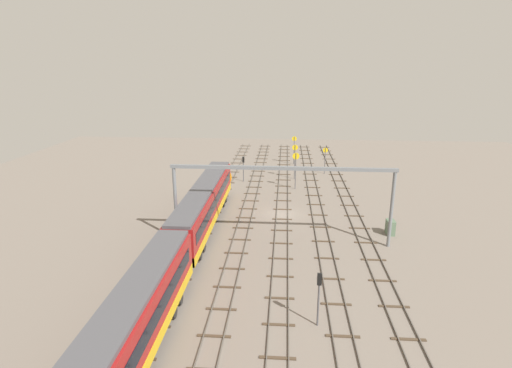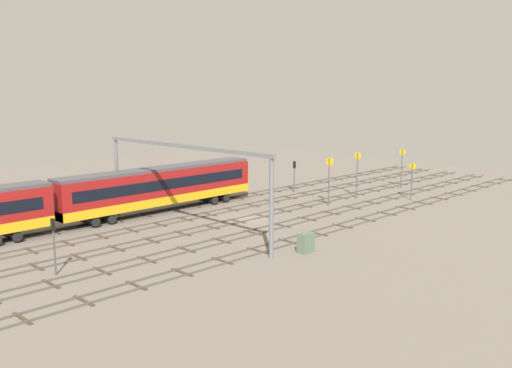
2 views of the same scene
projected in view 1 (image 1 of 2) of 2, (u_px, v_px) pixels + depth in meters
The scene contains 15 objects.
ground_plane at pixel (282, 214), 51.59m from camera, with size 107.38×107.38×0.00m, color slate.
track_near_foreground at pixel (354, 216), 50.94m from camera, with size 91.38×2.40×0.16m.
track_second_near at pixel (318, 215), 51.25m from camera, with size 91.38×2.40×0.16m.
track_middle at pixel (282, 214), 51.57m from camera, with size 91.38×2.40×0.16m.
track_second_far at pixel (247, 213), 51.88m from camera, with size 91.38×2.40×0.16m.
track_with_train at pixel (212, 212), 52.20m from camera, with size 91.38×2.40×0.16m.
train at pixel (178, 250), 35.69m from camera, with size 50.40×3.24×4.80m.
overhead_gantry at pixel (282, 184), 41.53m from camera, with size 0.40×22.96×8.38m.
speed_sign_near_foreground at pixel (296, 165), 61.02m from camera, with size 0.14×1.02×5.61m.
speed_sign_mid_trackside at pixel (295, 157), 66.42m from camera, with size 0.14×0.92×5.74m.
speed_sign_far_trackside at pixel (325, 157), 69.88m from camera, with size 0.14×0.85×4.55m.
speed_sign_distant_end at pixel (294, 146), 76.33m from camera, with size 0.14×0.88×5.33m.
signal_light_trackside_approach at pixel (319, 291), 28.96m from camera, with size 0.31×0.32×4.21m.
signal_light_trackside_departure at pixel (243, 165), 65.27m from camera, with size 0.31×0.32×4.07m.
relay_cabinet at pixel (390, 227), 45.35m from camera, with size 1.33×0.86×1.66m.
Camera 1 is at (-48.49, -0.21, 18.33)m, focal length 28.61 mm.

